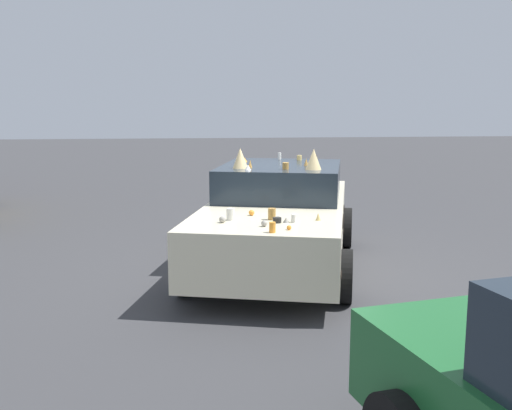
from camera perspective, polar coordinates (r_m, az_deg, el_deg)
ground_plane at (r=8.58m, az=2.00°, el=-5.89°), size 60.00×60.00×0.00m
art_car_decorated at (r=8.49m, az=2.09°, el=-1.09°), size 4.77×2.89×1.69m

